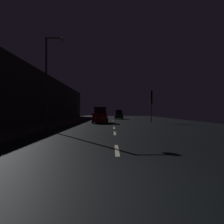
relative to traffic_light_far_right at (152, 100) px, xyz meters
name	(u,v)px	position (x,y,z in m)	size (l,w,h in m)	color
ground	(114,122)	(-5.44, 2.29, -3.28)	(27.89, 84.00, 0.02)	black
sidewalk_left	(64,121)	(-13.19, 2.29, -3.20)	(4.40, 84.00, 0.15)	#33302D
building_facade_left	(38,97)	(-15.79, -1.21, 0.34)	(0.80, 63.00, 7.23)	#2D2B28
lane_centerline	(114,127)	(-5.44, -8.20, -3.27)	(0.16, 26.07, 0.01)	beige
traffic_light_far_right	(152,100)	(0.00, 0.00, 0.00)	(0.32, 0.46, 4.55)	#38383A
streetlamp_overhead	(52,69)	(-10.65, -11.25, 1.82)	(1.70, 0.44, 7.77)	#2D2D30
car_approaching_headlights	(101,116)	(-7.20, -1.27, -2.27)	(2.01, 4.35, 2.19)	maroon
car_distant_taillights	(119,115)	(-4.20, 13.10, -2.38)	(1.79, 3.87, 1.95)	#0F3819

